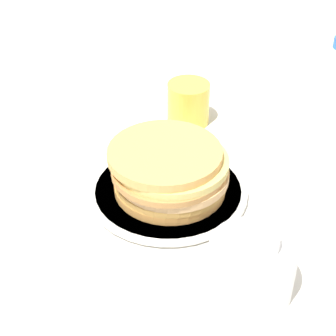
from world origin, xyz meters
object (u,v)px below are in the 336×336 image
object	(u,v)px
plate	(168,191)
water_bottle_near	(333,96)
juice_glass	(188,103)
pancake_stack	(170,170)
cream_jug	(252,266)

from	to	relation	value
plate	water_bottle_near	bearing A→B (deg)	44.61
juice_glass	pancake_stack	bearing A→B (deg)	-82.99
cream_jug	water_bottle_near	bearing A→B (deg)	79.21
plate	water_bottle_near	distance (m)	0.35
plate	water_bottle_near	world-z (taller)	water_bottle_near
plate	cream_jug	world-z (taller)	cream_jug
water_bottle_near	pancake_stack	bearing A→B (deg)	-135.21
pancake_stack	cream_jug	size ratio (longest dim) A/B	1.70
water_bottle_near	cream_jug	bearing A→B (deg)	-100.79
cream_jug	plate	bearing A→B (deg)	134.33
plate	cream_jug	size ratio (longest dim) A/B	2.27
juice_glass	water_bottle_near	world-z (taller)	water_bottle_near
cream_jug	water_bottle_near	world-z (taller)	water_bottle_near
juice_glass	cream_jug	distance (m)	0.44
cream_jug	pancake_stack	bearing A→B (deg)	133.63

